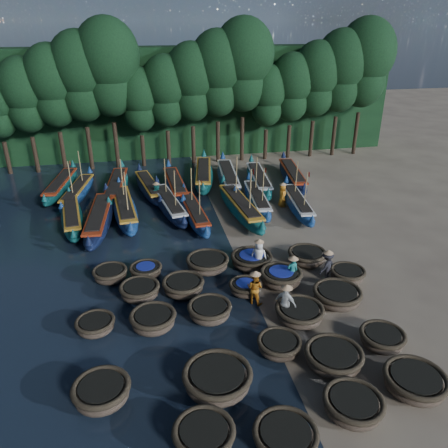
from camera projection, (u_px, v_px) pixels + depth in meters
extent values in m
plane|color=gray|center=(243.00, 273.00, 23.11)|extent=(120.00, 120.00, 0.00)
cube|color=black|center=(186.00, 102.00, 41.86)|extent=(40.00, 3.00, 10.00)
ellipsoid|color=brown|center=(204.00, 438.00, 13.54)|extent=(2.27, 2.27, 0.70)
torus|color=#3C3323|center=(204.00, 431.00, 13.40)|extent=(2.00, 2.00, 0.21)
cylinder|color=black|center=(204.00, 430.00, 13.39)|extent=(1.50, 1.50, 0.06)
ellipsoid|color=brown|center=(285.00, 439.00, 13.56)|extent=(2.50, 2.50, 0.63)
torus|color=#3C3323|center=(286.00, 432.00, 13.43)|extent=(2.08, 2.08, 0.19)
cylinder|color=black|center=(286.00, 432.00, 13.42)|extent=(1.58, 1.58, 0.06)
ellipsoid|color=brown|center=(353.00, 407.00, 14.66)|extent=(2.55, 2.55, 0.66)
torus|color=#3C3323|center=(354.00, 400.00, 14.53)|extent=(2.08, 2.08, 0.20)
cylinder|color=black|center=(354.00, 399.00, 14.51)|extent=(1.58, 1.58, 0.06)
ellipsoid|color=brown|center=(414.00, 384.00, 15.59)|extent=(2.14, 2.14, 0.68)
torus|color=#3C3323|center=(416.00, 377.00, 15.45)|extent=(2.27, 2.27, 0.21)
cylinder|color=black|center=(416.00, 376.00, 15.44)|extent=(1.73, 1.73, 0.06)
ellipsoid|color=brown|center=(102.00, 394.00, 15.12)|extent=(1.92, 1.92, 0.72)
torus|color=#3C3323|center=(101.00, 387.00, 14.98)|extent=(2.06, 2.06, 0.22)
cylinder|color=black|center=(101.00, 386.00, 14.96)|extent=(1.55, 1.55, 0.07)
ellipsoid|color=brown|center=(217.00, 381.00, 15.65)|extent=(3.02, 3.02, 0.76)
torus|color=#3C3323|center=(217.00, 374.00, 15.50)|extent=(2.55, 2.55, 0.23)
cylinder|color=black|center=(217.00, 373.00, 15.48)|extent=(1.95, 1.95, 0.07)
ellipsoid|color=brown|center=(279.00, 347.00, 17.40)|extent=(2.00, 2.00, 0.61)
torus|color=#3C3323|center=(279.00, 341.00, 17.27)|extent=(1.80, 1.80, 0.19)
cylinder|color=black|center=(280.00, 340.00, 17.26)|extent=(1.36, 1.36, 0.06)
ellipsoid|color=brown|center=(333.00, 359.00, 16.72)|extent=(2.47, 2.47, 0.68)
torus|color=#3C3323|center=(334.00, 353.00, 16.58)|extent=(2.27, 2.27, 0.21)
cylinder|color=black|center=(334.00, 352.00, 16.57)|extent=(1.73, 1.73, 0.06)
ellipsoid|color=brown|center=(382.00, 340.00, 17.74)|extent=(2.17, 2.17, 0.64)
torus|color=#3C3323|center=(383.00, 334.00, 17.61)|extent=(1.87, 1.87, 0.19)
cylinder|color=black|center=(383.00, 333.00, 17.60)|extent=(1.41, 1.41, 0.06)
ellipsoid|color=brown|center=(96.00, 326.00, 18.59)|extent=(1.87, 1.87, 0.57)
torus|color=#3C3323|center=(95.00, 321.00, 18.48)|extent=(1.70, 1.70, 0.17)
cylinder|color=black|center=(95.00, 321.00, 18.46)|extent=(1.28, 1.28, 0.05)
ellipsoid|color=brown|center=(153.00, 322.00, 18.76)|extent=(2.43, 2.43, 0.72)
torus|color=#3C3323|center=(153.00, 315.00, 18.62)|extent=(2.03, 2.03, 0.22)
cylinder|color=black|center=(153.00, 315.00, 18.60)|extent=(1.52, 1.52, 0.07)
ellipsoid|color=brown|center=(210.00, 312.00, 19.38)|extent=(2.28, 2.28, 0.70)
torus|color=#3C3323|center=(210.00, 306.00, 19.24)|extent=(1.98, 1.98, 0.21)
cylinder|color=black|center=(210.00, 306.00, 19.22)|extent=(1.49, 1.49, 0.06)
ellipsoid|color=brown|center=(299.00, 315.00, 19.25)|extent=(2.15, 2.15, 0.68)
torus|color=#3C3323|center=(300.00, 309.00, 19.11)|extent=(2.19, 2.19, 0.21)
cylinder|color=black|center=(300.00, 308.00, 19.09)|extent=(1.67, 1.67, 0.06)
ellipsoid|color=brown|center=(337.00, 298.00, 20.41)|extent=(2.76, 2.76, 0.71)
torus|color=#3C3323|center=(338.00, 292.00, 20.27)|extent=(2.31, 2.31, 0.22)
cylinder|color=black|center=(338.00, 291.00, 20.25)|extent=(1.75, 1.75, 0.06)
ellipsoid|color=brown|center=(140.00, 292.00, 20.82)|extent=(2.20, 2.20, 0.68)
torus|color=#3C3323|center=(139.00, 287.00, 20.68)|extent=(1.95, 1.95, 0.21)
cylinder|color=black|center=(139.00, 286.00, 20.67)|extent=(1.46, 1.46, 0.06)
ellipsoid|color=brown|center=(183.00, 288.00, 21.18)|extent=(2.34, 2.34, 0.69)
torus|color=#3C3323|center=(183.00, 282.00, 21.05)|extent=(2.07, 2.07, 0.21)
cylinder|color=black|center=(183.00, 281.00, 21.03)|extent=(1.56, 1.56, 0.06)
ellipsoid|color=brown|center=(245.00, 289.00, 21.19)|extent=(1.89, 1.89, 0.58)
torus|color=#3C3323|center=(245.00, 284.00, 21.07)|extent=(1.64, 1.64, 0.17)
cylinder|color=black|center=(246.00, 284.00, 21.06)|extent=(1.23, 1.23, 0.05)
cylinder|color=navy|center=(246.00, 283.00, 21.04)|extent=(0.94, 0.94, 0.03)
ellipsoid|color=brown|center=(281.00, 279.00, 21.85)|extent=(2.54, 2.54, 0.75)
torus|color=#3C3323|center=(281.00, 273.00, 21.70)|extent=(2.15, 2.15, 0.23)
cylinder|color=black|center=(281.00, 272.00, 21.68)|extent=(1.61, 1.61, 0.07)
cylinder|color=navy|center=(281.00, 271.00, 21.66)|extent=(1.24, 1.24, 0.05)
ellipsoid|color=brown|center=(347.00, 276.00, 22.21)|extent=(1.97, 1.97, 0.64)
torus|color=#3C3323|center=(348.00, 271.00, 22.08)|extent=(1.81, 1.81, 0.19)
cylinder|color=black|center=(348.00, 270.00, 22.07)|extent=(1.36, 1.36, 0.06)
ellipsoid|color=brown|center=(110.00, 276.00, 22.25)|extent=(2.05, 2.05, 0.62)
torus|color=#3C3323|center=(110.00, 271.00, 22.13)|extent=(1.78, 1.78, 0.19)
cylinder|color=black|center=(110.00, 270.00, 22.11)|extent=(1.33, 1.33, 0.06)
ellipsoid|color=brown|center=(146.00, 272.00, 22.57)|extent=(2.05, 2.05, 0.61)
torus|color=#3C3323|center=(146.00, 267.00, 22.45)|extent=(1.70, 1.70, 0.18)
cylinder|color=black|center=(146.00, 267.00, 22.44)|extent=(1.27, 1.27, 0.06)
cylinder|color=navy|center=(146.00, 266.00, 22.42)|extent=(0.98, 0.98, 0.04)
ellipsoid|color=brown|center=(208.00, 265.00, 23.18)|extent=(2.40, 2.40, 0.69)
torus|color=#3C3323|center=(207.00, 259.00, 23.04)|extent=(2.30, 2.30, 0.21)
cylinder|color=black|center=(207.00, 259.00, 23.02)|extent=(1.75, 1.75, 0.06)
ellipsoid|color=brown|center=(251.00, 261.00, 23.53)|extent=(2.61, 2.61, 0.67)
torus|color=#3C3323|center=(252.00, 256.00, 23.40)|extent=(2.25, 2.25, 0.20)
cylinder|color=black|center=(252.00, 255.00, 23.38)|extent=(1.72, 1.72, 0.06)
cylinder|color=navy|center=(252.00, 255.00, 23.36)|extent=(1.32, 1.32, 0.04)
ellipsoid|color=brown|center=(307.00, 258.00, 23.85)|extent=(2.57, 2.57, 0.69)
torus|color=#3C3323|center=(307.00, 253.00, 23.71)|extent=(2.12, 2.12, 0.21)
cylinder|color=black|center=(307.00, 252.00, 23.69)|extent=(1.60, 1.60, 0.06)
ellipsoid|color=#0E524E|center=(72.00, 217.00, 28.45)|extent=(2.45, 7.68, 0.94)
cone|color=#0E524E|center=(69.00, 190.00, 31.33)|extent=(0.42, 0.42, 0.57)
cone|color=#0E524E|center=(73.00, 233.00, 25.07)|extent=(0.42, 0.42, 0.47)
cube|color=#C58825|center=(71.00, 212.00, 28.28)|extent=(1.84, 5.94, 0.11)
cube|color=black|center=(71.00, 211.00, 28.25)|extent=(1.48, 5.16, 0.09)
ellipsoid|color=#0F1938|center=(99.00, 219.00, 28.01)|extent=(2.14, 8.73, 1.08)
cone|color=#0F1938|center=(106.00, 186.00, 31.49)|extent=(0.48, 0.48, 0.65)
cone|color=#0F1938|center=(88.00, 240.00, 23.95)|extent=(0.48, 0.48, 0.54)
cube|color=#9B2D13|center=(99.00, 213.00, 27.81)|extent=(1.59, 6.76, 0.13)
cube|color=black|center=(98.00, 211.00, 27.78)|extent=(1.24, 5.88, 0.11)
ellipsoid|color=navy|center=(125.00, 209.00, 29.49)|extent=(2.35, 8.54, 1.05)
cone|color=navy|center=(119.00, 180.00, 32.76)|extent=(0.46, 0.46, 0.63)
cone|color=navy|center=(130.00, 226.00, 25.66)|extent=(0.46, 0.46, 0.53)
cube|color=#C58825|center=(124.00, 203.00, 29.30)|extent=(1.76, 6.62, 0.13)
cube|color=black|center=(124.00, 202.00, 29.27)|extent=(1.39, 5.75, 0.11)
cylinder|color=#997F4C|center=(122.00, 180.00, 29.90)|extent=(0.07, 0.25, 2.95)
cylinder|color=#997F4C|center=(126.00, 194.00, 27.43)|extent=(0.07, 0.25, 2.95)
plane|color=red|center=(127.00, 174.00, 26.93)|extent=(0.00, 0.37, 0.37)
ellipsoid|color=#0F1938|center=(169.00, 205.00, 30.24)|extent=(2.66, 8.08, 0.99)
cone|color=#0F1938|center=(156.00, 179.00, 33.26)|extent=(0.44, 0.44, 0.60)
cone|color=#0F1938|center=(184.00, 219.00, 26.70)|extent=(0.44, 0.44, 0.50)
cube|color=silver|center=(169.00, 200.00, 30.07)|extent=(2.00, 6.25, 0.12)
cube|color=black|center=(169.00, 198.00, 30.03)|extent=(1.61, 5.42, 0.10)
cylinder|color=#997F4C|center=(165.00, 178.00, 30.62)|extent=(0.07, 0.24, 2.78)
cylinder|color=#997F4C|center=(175.00, 191.00, 28.34)|extent=(0.07, 0.24, 2.78)
plane|color=red|center=(176.00, 173.00, 27.87)|extent=(0.00, 0.35, 0.35)
ellipsoid|color=navy|center=(194.00, 214.00, 28.99)|extent=(1.88, 7.60, 0.94)
cone|color=navy|center=(184.00, 187.00, 31.94)|extent=(0.41, 0.41, 0.56)
cone|color=navy|center=(207.00, 229.00, 25.55)|extent=(0.41, 0.41, 0.47)
cube|color=#9B2D13|center=(194.00, 208.00, 28.83)|extent=(1.39, 5.89, 0.11)
cube|color=black|center=(194.00, 207.00, 28.80)|extent=(1.09, 5.12, 0.09)
cylinder|color=#997F4C|center=(191.00, 186.00, 29.37)|extent=(0.07, 0.22, 2.63)
cylinder|color=#997F4C|center=(200.00, 200.00, 27.15)|extent=(0.07, 0.22, 2.63)
plane|color=red|center=(201.00, 182.00, 26.69)|extent=(0.00, 0.33, 0.33)
ellipsoid|color=#0E524E|center=(240.00, 208.00, 29.72)|extent=(2.26, 8.78, 1.09)
cone|color=#0E524E|center=(223.00, 178.00, 33.11)|extent=(0.48, 0.48, 0.65)
cone|color=#0E524E|center=(263.00, 224.00, 25.76)|extent=(0.48, 0.48, 0.54)
cube|color=#C58825|center=(240.00, 201.00, 29.53)|extent=(1.68, 6.80, 0.13)
cube|color=black|center=(240.00, 200.00, 29.49)|extent=(1.32, 5.91, 0.11)
cylinder|color=#997F4C|center=(236.00, 177.00, 30.15)|extent=(0.08, 0.26, 3.04)
cylinder|color=#997F4C|center=(250.00, 192.00, 27.60)|extent=(0.08, 0.26, 3.04)
plane|color=red|center=(253.00, 172.00, 27.08)|extent=(0.00, 0.38, 0.38)
ellipsoid|color=navy|center=(257.00, 200.00, 31.14)|extent=(2.01, 7.69, 0.95)
cone|color=navy|center=(249.00, 175.00, 34.21)|extent=(0.42, 0.42, 0.57)
cone|color=navy|center=(268.00, 214.00, 27.57)|extent=(0.42, 0.42, 0.47)
cube|color=silver|center=(257.00, 195.00, 30.97)|extent=(1.49, 5.95, 0.11)
cube|color=black|center=(257.00, 194.00, 30.94)|extent=(1.17, 5.17, 0.09)
cylinder|color=#997F4C|center=(256.00, 175.00, 31.53)|extent=(0.07, 0.23, 2.66)
cylinder|color=#997F4C|center=(263.00, 187.00, 29.23)|extent=(0.07, 0.23, 2.66)
plane|color=red|center=(266.00, 170.00, 28.75)|extent=(0.00, 0.33, 0.33)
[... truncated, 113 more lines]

